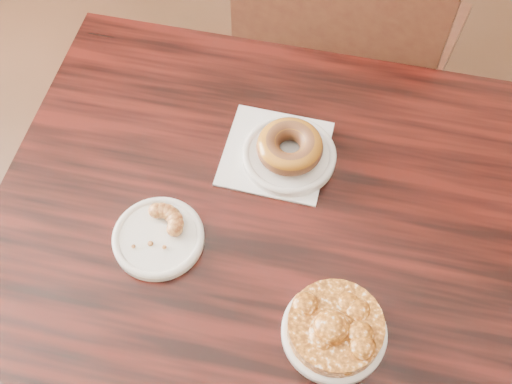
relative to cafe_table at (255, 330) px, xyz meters
The scene contains 10 objects.
room_walls 1.07m from the cafe_table, 59.09° to the right, with size 5.02×5.02×2.80m.
cafe_table is the anchor object (origin of this frame).
chair_far 0.79m from the cafe_table, 97.60° to the left, with size 0.51×0.51×0.90m, color black, non-canonical shape.
napkin 0.42m from the cafe_table, 105.46° to the left, with size 0.17×0.17×0.00m, color white.
plate_donut 0.42m from the cafe_table, 97.78° to the left, with size 0.16×0.16×0.01m, color white.
plate_cruller 0.41m from the cafe_table, 159.68° to the right, with size 0.14×0.14×0.01m, color white.
plate_fritter 0.42m from the cafe_table, 23.20° to the right, with size 0.15×0.15×0.01m, color white.
glazed_donut 0.45m from the cafe_table, 97.78° to the left, with size 0.11×0.11×0.04m, color brown.
apple_fritter 0.45m from the cafe_table, 23.20° to the right, with size 0.18×0.18×0.04m, color #4F2508, non-canonical shape.
cruller_fragment 0.43m from the cafe_table, 159.68° to the right, with size 0.09×0.09×0.02m, color brown, non-canonical shape.
Camera 1 is at (0.04, -0.13, 1.64)m, focal length 45.00 mm.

